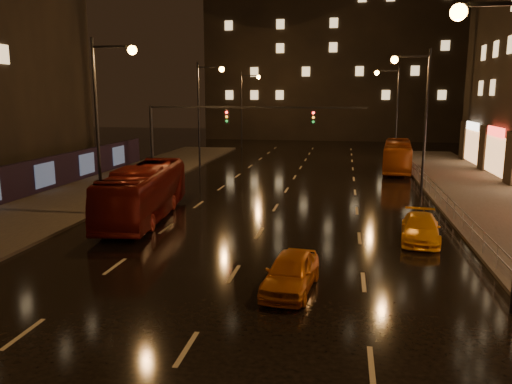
% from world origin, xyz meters
% --- Properties ---
extents(ground, '(140.00, 140.00, 0.00)m').
position_xyz_m(ground, '(0.00, 20.00, 0.00)').
color(ground, black).
rests_on(ground, ground).
extents(sidewalk_left, '(7.00, 70.00, 0.15)m').
position_xyz_m(sidewalk_left, '(-13.50, 15.00, 0.07)').
color(sidewalk_left, '#38332D').
rests_on(sidewalk_left, ground).
extents(sidewalk_right, '(7.00, 70.00, 0.15)m').
position_xyz_m(sidewalk_right, '(13.50, 15.00, 0.07)').
color(sidewalk_right, '#38332D').
rests_on(sidewalk_right, ground).
extents(building_distant, '(44.00, 16.00, 36.00)m').
position_xyz_m(building_distant, '(4.00, 72.00, 18.00)').
color(building_distant, black).
rests_on(building_distant, ground).
extents(traffic_signal, '(15.31, 0.32, 6.20)m').
position_xyz_m(traffic_signal, '(-5.06, 20.00, 4.74)').
color(traffic_signal, black).
rests_on(traffic_signal, ground).
extents(streetlight_right, '(2.64, 0.50, 10.00)m').
position_xyz_m(streetlight_right, '(8.92, 2.00, 6.43)').
color(streetlight_right, black).
rests_on(streetlight_right, ground).
extents(railing_right, '(0.05, 56.00, 1.00)m').
position_xyz_m(railing_right, '(10.20, 18.00, 0.90)').
color(railing_right, '#99999E').
rests_on(railing_right, sidewalk_right).
extents(bus_red, '(3.75, 11.01, 3.01)m').
position_xyz_m(bus_red, '(-7.00, 12.04, 1.50)').
color(bus_red, maroon).
rests_on(bus_red, ground).
extents(bus_curb, '(3.31, 10.24, 2.80)m').
position_xyz_m(bus_curb, '(9.00, 33.37, 1.40)').
color(bus_curb, '#973F0F').
rests_on(bus_curb, ground).
extents(taxi_near, '(2.05, 4.17, 1.37)m').
position_xyz_m(taxi_near, '(2.39, 2.71, 0.68)').
color(taxi_near, '#C66712').
rests_on(taxi_near, ground).
extents(taxi_far, '(2.22, 4.47, 1.25)m').
position_xyz_m(taxi_far, '(7.86, 10.04, 0.62)').
color(taxi_far, '#F3A216').
rests_on(taxi_far, ground).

